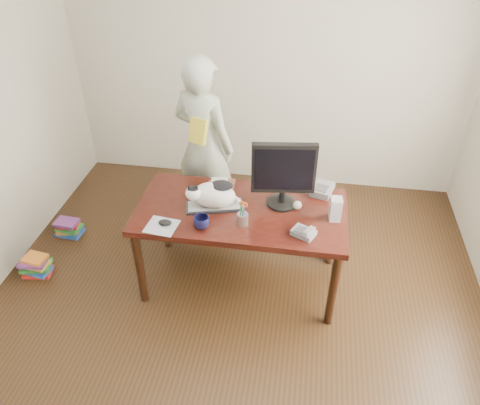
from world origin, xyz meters
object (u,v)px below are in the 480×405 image
object	(u,v)px
phone	(304,232)
book_pile_a	(36,266)
speaker	(336,209)
book_stack	(221,185)
book_pile_b	(69,228)
calculator	(322,189)
mouse	(165,223)
desk	(243,218)
cat	(212,194)
keyboard	(215,206)
pen_cup	(243,218)
monitor	(284,172)
person	(204,145)
baseball	(297,205)
coffee_mug	(202,222)

from	to	relation	value
phone	book_pile_a	size ratio (longest dim) A/B	0.71
speaker	book_stack	size ratio (longest dim) A/B	0.80
phone	book_pile_b	xyz separation A→B (m)	(-2.21, 0.58, -0.70)
calculator	book_stack	bearing A→B (deg)	-158.28
phone	speaker	world-z (taller)	speaker
mouse	desk	bearing A→B (deg)	41.21
cat	mouse	bearing A→B (deg)	-153.96
book_stack	book_pile_b	distance (m)	1.68
keyboard	desk	bearing A→B (deg)	8.07
cat	pen_cup	world-z (taller)	cat
book_pile_b	phone	bearing A→B (deg)	-14.74
monitor	book_pile_a	world-z (taller)	monitor
pen_cup	speaker	distance (m)	0.68
monitor	pen_cup	distance (m)	0.45
person	book_pile_b	size ratio (longest dim) A/B	6.40
book_stack	baseball	bearing A→B (deg)	-19.62
cat	book_stack	xyz separation A→B (m)	(0.02, 0.26, -0.09)
baseball	book_pile_a	bearing A→B (deg)	-172.82
keyboard	pen_cup	xyz separation A→B (m)	(0.24, -0.17, 0.04)
calculator	monitor	bearing A→B (deg)	-127.48
calculator	mouse	bearing A→B (deg)	-135.61
speaker	person	bearing A→B (deg)	140.41
desk	keyboard	bearing A→B (deg)	-156.89
monitor	phone	distance (m)	0.47
monitor	phone	xyz separation A→B (m)	(0.19, -0.33, -0.28)
keyboard	book_pile_b	distance (m)	1.70
monitor	phone	bearing A→B (deg)	-68.09
cat	calculator	distance (m)	0.89
calculator	phone	bearing A→B (deg)	-85.69
monitor	coffee_mug	distance (m)	0.70
cat	book_pile_a	distance (m)	1.73
person	book_pile_a	bearing A→B (deg)	60.71
mouse	baseball	size ratio (longest dim) A/B	1.61
monitor	mouse	xyz separation A→B (m)	(-0.82, -0.38, -0.28)
desk	book_pile_b	distance (m)	1.82
phone	calculator	bearing A→B (deg)	104.38
keyboard	phone	bearing A→B (deg)	-32.85
calculator	book_pile_b	size ratio (longest dim) A/B	0.93
cat	mouse	world-z (taller)	cat
coffee_mug	desk	bearing A→B (deg)	53.60
phone	pen_cup	bearing A→B (deg)	-160.80
mouse	pen_cup	bearing A→B (deg)	16.98
book_stack	pen_cup	bearing A→B (deg)	-64.52
monitor	coffee_mug	bearing A→B (deg)	-154.27
mouse	calculator	size ratio (longest dim) A/B	0.44
monitor	pen_cup	bearing A→B (deg)	-140.69
keyboard	book_stack	world-z (taller)	book_stack
keyboard	coffee_mug	world-z (taller)	coffee_mug
keyboard	person	world-z (taller)	person
monitor	book_pile_b	world-z (taller)	monitor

